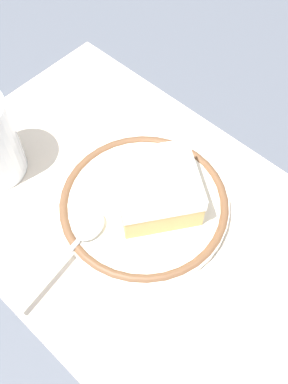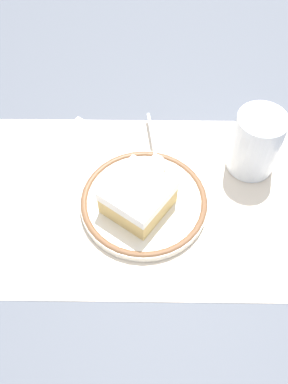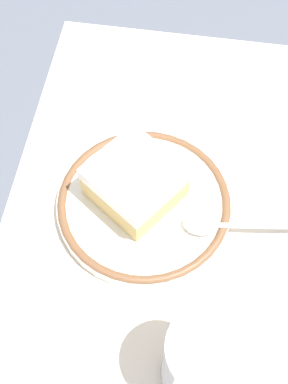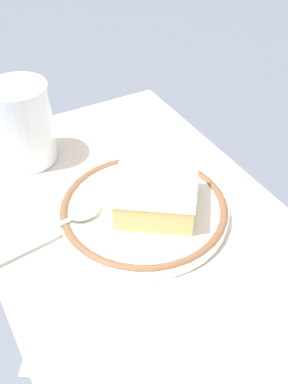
{
  "view_description": "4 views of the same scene",
  "coord_description": "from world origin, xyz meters",
  "px_view_note": "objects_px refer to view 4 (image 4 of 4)",
  "views": [
    {
      "loc": [
        0.15,
        -0.16,
        0.41
      ],
      "look_at": [
        -0.01,
        0.01,
        0.03
      ],
      "focal_mm": 41.56,
      "sensor_mm": 36.0,
      "label": 1
    },
    {
      "loc": [
        -0.01,
        0.34,
        0.51
      ],
      "look_at": [
        -0.01,
        0.01,
        0.03
      ],
      "focal_mm": 40.5,
      "sensor_mm": 36.0,
      "label": 2
    },
    {
      "loc": [
        -0.26,
        -0.03,
        0.49
      ],
      "look_at": [
        -0.01,
        0.01,
        0.03
      ],
      "focal_mm": 49.93,
      "sensor_mm": 36.0,
      "label": 3
    },
    {
      "loc": [
        0.3,
        -0.16,
        0.34
      ],
      "look_at": [
        -0.01,
        0.01,
        0.03
      ],
      "focal_mm": 43.11,
      "sensor_mm": 36.0,
      "label": 4
    }
  ],
  "objects_px": {
    "cake_slice": "(158,193)",
    "napkin": "(111,329)",
    "cup": "(24,128)",
    "spoon": "(74,216)",
    "plate": "(144,209)"
  },
  "relations": [
    {
      "from": "plate",
      "to": "cup",
      "type": "bearing_deg",
      "value": -154.74
    },
    {
      "from": "plate",
      "to": "spoon",
      "type": "relative_size",
      "value": 1.43
    },
    {
      "from": "cake_slice",
      "to": "cup",
      "type": "distance_m",
      "value": 0.19
    },
    {
      "from": "plate",
      "to": "napkin",
      "type": "distance_m",
      "value": 0.14
    },
    {
      "from": "cake_slice",
      "to": "cup",
      "type": "xyz_separation_m",
      "value": [
        -0.17,
        -0.08,
        0.01
      ]
    },
    {
      "from": "plate",
      "to": "cake_slice",
      "type": "relative_size",
      "value": 1.62
    },
    {
      "from": "cake_slice",
      "to": "spoon",
      "type": "bearing_deg",
      "value": -109.21
    },
    {
      "from": "cake_slice",
      "to": "napkin",
      "type": "xyz_separation_m",
      "value": [
        0.1,
        -0.1,
        -0.03
      ]
    },
    {
      "from": "cake_slice",
      "to": "spoon",
      "type": "relative_size",
      "value": 0.89
    },
    {
      "from": "cake_slice",
      "to": "napkin",
      "type": "bearing_deg",
      "value": -46.17
    },
    {
      "from": "spoon",
      "to": "cup",
      "type": "xyz_separation_m",
      "value": [
        -0.14,
        -0.0,
        0.03
      ]
    },
    {
      "from": "cup",
      "to": "cake_slice",
      "type": "bearing_deg",
      "value": 26.59
    },
    {
      "from": "plate",
      "to": "napkin",
      "type": "relative_size",
      "value": 1.36
    },
    {
      "from": "plate",
      "to": "spoon",
      "type": "xyz_separation_m",
      "value": [
        -0.02,
        -0.07,
        0.01
      ]
    },
    {
      "from": "cake_slice",
      "to": "spoon",
      "type": "height_order",
      "value": "cake_slice"
    }
  ]
}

